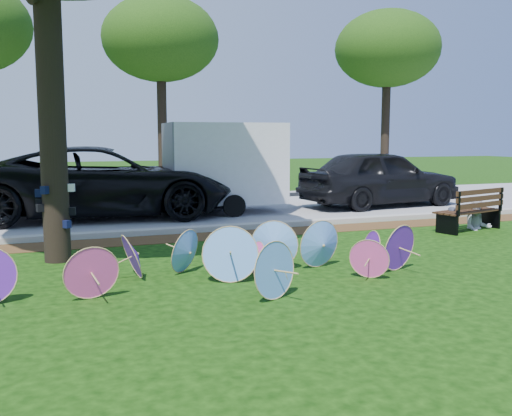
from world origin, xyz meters
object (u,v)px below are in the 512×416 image
Objects in this scene: parasol_pile at (243,256)px; person_left at (453,208)px; park_bench at (467,210)px; dark_pickup at (380,178)px; person_right at (478,201)px; cargo_trailer at (225,163)px; black_van at (103,182)px.

parasol_pile is 6.49m from person_left.
dark_pickup is at bearing 66.48° from park_bench.
park_bench is 0.40m from person_right.
cargo_trailer is 2.38× the size of person_right.
black_van is at bearing -178.36° from cargo_trailer.
black_van is 2.14× the size of cargo_trailer.
cargo_trailer is 6.56m from park_bench.
parasol_pile is at bearing -173.34° from park_bench.
person_right is at bearing -43.34° from cargo_trailer.
park_bench is at bearing 21.94° from parasol_pile.
person_right is (0.70, 0.00, 0.13)m from person_left.
parasol_pile is 3.71× the size of park_bench.
park_bench is 1.73× the size of person_left.
cargo_trailer reaches higher than park_bench.
black_van is 3.70× the size of park_bench.
person_right is (4.58, -4.88, -0.74)m from cargo_trailer.
parasol_pile is at bearing 129.99° from dark_pickup.
black_van is 8.23m from dark_pickup.
dark_pickup is at bearing 63.18° from person_left.
person_right is at bearing -7.14° from park_bench.
person_right is (6.65, 2.59, 0.29)m from parasol_pile.
black_van is 6.39× the size of person_left.
black_van is at bearing 131.02° from person_left.
park_bench is at bearing -22.41° from person_left.
dark_pickup is 4.62m from person_right.
black_van reaches higher than person_left.
parasol_pile is 7.81m from cargo_trailer.
person_right is at bearing -117.27° from black_van.
cargo_trailer reaches higher than parasol_pile.
black_van is 1.32× the size of dark_pickup.
black_van is at bearing 131.02° from park_bench.
dark_pickup is 4.94m from cargo_trailer.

